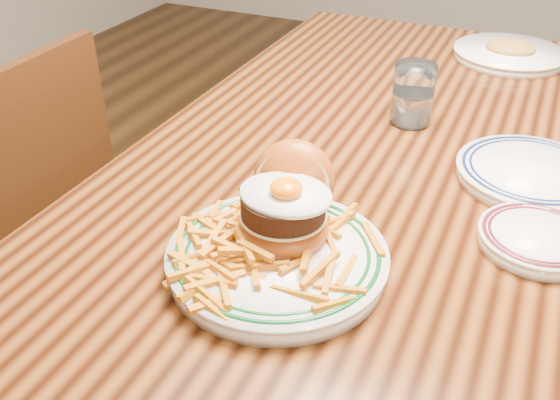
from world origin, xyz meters
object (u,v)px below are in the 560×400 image
at_px(table, 371,187).
at_px(side_plate, 537,238).
at_px(main_plate, 280,237).
at_px(chair_left, 22,215).

height_order(table, side_plate, side_plate).
xyz_separation_m(table, side_plate, (0.31, -0.20, 0.10)).
bearing_deg(table, side_plate, -33.40).
relative_size(table, side_plate, 8.76).
distance_m(main_plate, side_plate, 0.38).
bearing_deg(chair_left, main_plate, -17.66).
bearing_deg(side_plate, table, 169.64).
bearing_deg(table, main_plate, -93.44).
xyz_separation_m(chair_left, side_plate, (1.11, -0.05, 0.30)).
distance_m(table, side_plate, 0.38).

